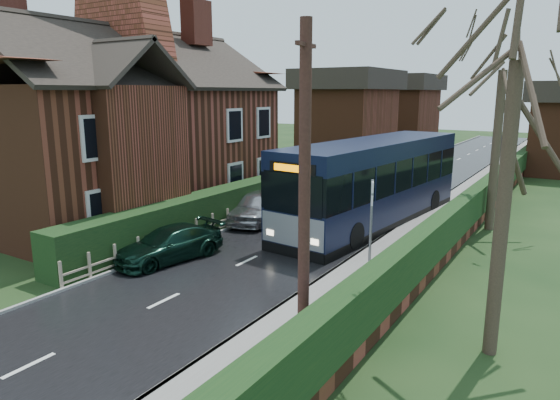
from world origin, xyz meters
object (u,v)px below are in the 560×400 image
Objects in this scene: brick_house at (128,123)px; bus at (373,183)px; car_green at (169,244)px; car_silver at (257,207)px; telegraph_pole at (304,198)px; bus_stop_sign at (371,212)px.

brick_house is 11.65m from bus.
brick_house is 8.46m from car_green.
car_silver is at bearing -145.79° from bus.
bus reaches higher than car_green.
telegraph_pole reaches higher than car_green.
bus_stop_sign is at bearing -63.34° from bus.
brick_house is at bearing 143.88° from telegraph_pole.
brick_house is 3.54× the size of car_silver.
bus_stop_sign is (2.23, -5.85, 0.17)m from bus.
telegraph_pole is (7.60, -9.28, 2.92)m from car_silver.
bus reaches higher than bus_stop_sign.
bus_stop_sign is at bearing 33.80° from car_green.
brick_house reaches higher than car_green.
bus is 9.50m from car_green.
bus is at bearing 87.19° from bus_stop_sign.
car_silver is 0.58× the size of telegraph_pole.
car_green is at bearing 147.85° from telegraph_pole.
brick_house is 3.64× the size of car_green.
brick_house reaches higher than bus_stop_sign.
car_silver is (-4.55, -2.46, -1.14)m from bus.
car_green is at bearing 178.71° from bus_stop_sign.
telegraph_pole is at bearing -64.70° from car_silver.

